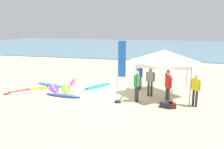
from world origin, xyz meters
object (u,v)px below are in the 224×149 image
at_px(surfboard_purple, 54,88).
at_px(surfboard_blue, 50,85).
at_px(canopy_tent, 164,56).
at_px(person_blue, 139,75).
at_px(surfboard_white, 26,92).
at_px(person_green, 137,84).
at_px(surfboard_red, 25,90).
at_px(gear_bag_near_tent, 171,105).
at_px(surfboard_navy, 63,95).
at_px(person_black, 168,82).
at_px(person_yellow, 196,88).
at_px(surfboard_yellow, 33,89).
at_px(person_red, 168,86).
at_px(banner_flag, 120,74).
at_px(surfboard_cyan, 98,86).
at_px(gear_bag_by_pole, 166,105).
at_px(surfboard_pink, 72,83).
at_px(surfboard_lime, 66,88).
at_px(person_grey, 150,80).

bearing_deg(surfboard_purple, surfboard_blue, 135.64).
xyz_separation_m(canopy_tent, person_blue, (-1.54, 0.88, -1.40)).
height_order(canopy_tent, person_blue, canopy_tent).
relative_size(canopy_tent, surfboard_white, 1.24).
bearing_deg(canopy_tent, person_green, -132.02).
relative_size(surfboard_red, surfboard_purple, 1.12).
bearing_deg(gear_bag_near_tent, surfboard_purple, 166.48).
bearing_deg(surfboard_navy, gear_bag_near_tent, -3.51).
xyz_separation_m(surfboard_purple, person_black, (7.39, -0.50, 0.95)).
xyz_separation_m(surfboard_navy, person_blue, (4.19, 2.47, 0.95)).
distance_m(person_black, person_yellow, 1.68).
relative_size(surfboard_yellow, person_blue, 1.25).
distance_m(surfboard_red, surfboard_purple, 1.81).
relative_size(person_red, gear_bag_near_tent, 2.85).
height_order(surfboard_navy, banner_flag, banner_flag).
height_order(surfboard_yellow, person_black, person_black).
height_order(surfboard_navy, person_blue, person_blue).
xyz_separation_m(person_blue, banner_flag, (-0.67, -2.78, 0.59)).
bearing_deg(surfboard_cyan, surfboard_yellow, -156.10).
bearing_deg(surfboard_navy, surfboard_red, 172.37).
bearing_deg(canopy_tent, person_blue, 150.26).
height_order(canopy_tent, gear_bag_by_pole, canopy_tent).
xyz_separation_m(surfboard_red, person_red, (8.91, -0.18, 0.95)).
xyz_separation_m(surfboard_purple, person_blue, (5.59, 1.02, 0.95)).
relative_size(surfboard_pink, banner_flag, 0.57).
height_order(surfboard_lime, surfboard_purple, same).
distance_m(surfboard_cyan, gear_bag_by_pole, 5.50).
height_order(surfboard_lime, surfboard_navy, same).
xyz_separation_m(surfboard_pink, surfboard_red, (-2.14, -2.61, -0.00)).
bearing_deg(person_black, canopy_tent, 112.47).
distance_m(surfboard_red, gear_bag_near_tent, 9.11).
bearing_deg(person_yellow, surfboard_pink, 160.10).
distance_m(surfboard_pink, person_black, 7.09).
xyz_separation_m(person_green, person_yellow, (3.03, -0.03, 0.00)).
xyz_separation_m(canopy_tent, gear_bag_by_pole, (0.25, -2.08, -2.25)).
distance_m(surfboard_yellow, person_grey, 7.58).
height_order(surfboard_navy, person_yellow, person_yellow).
bearing_deg(surfboard_navy, surfboard_pink, 103.77).
bearing_deg(person_grey, gear_bag_near_tent, -54.05).
xyz_separation_m(canopy_tent, surfboard_pink, (-6.47, 1.41, -2.35)).
relative_size(canopy_tent, person_green, 1.74).
bearing_deg(person_red, surfboard_blue, 166.82).
distance_m(surfboard_lime, surfboard_white, 2.50).
bearing_deg(gear_bag_by_pole, person_grey, 118.86).
xyz_separation_m(surfboard_white, person_green, (6.96, -0.03, 0.95)).
height_order(surfboard_lime, surfboard_red, same).
bearing_deg(surfboard_pink, person_black, -16.89).
distance_m(surfboard_white, person_blue, 7.23).
bearing_deg(surfboard_pink, gear_bag_by_pole, -27.47).
xyz_separation_m(person_red, person_blue, (-1.85, 2.26, 0.00)).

